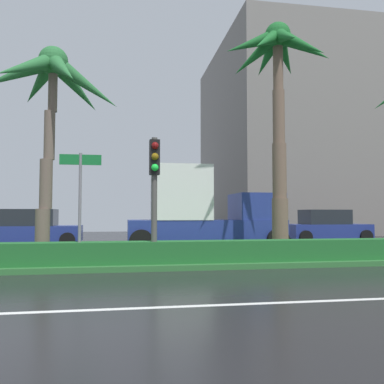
{
  "coord_description": "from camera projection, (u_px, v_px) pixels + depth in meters",
  "views": [
    {
      "loc": [
        2.29,
        -4.57,
        1.52
      ],
      "look_at": [
        4.84,
        10.44,
        2.34
      ],
      "focal_mm": 37.62,
      "sensor_mm": 36.0,
      "label": 1
    }
  ],
  "objects": [
    {
      "name": "ground_plane",
      "position": [
        51.0,
        262.0,
        12.9
      ],
      "size": [
        90.0,
        42.0,
        0.1
      ],
      "primitive_type": "cube",
      "color": "black"
    },
    {
      "name": "median_strip",
      "position": [
        45.0,
        262.0,
        11.92
      ],
      "size": [
        85.5,
        4.0,
        0.15
      ],
      "primitive_type": "cube",
      "color": "#2D6B33",
      "rests_on": "ground_plane"
    },
    {
      "name": "median_hedge",
      "position": [
        35.0,
        254.0,
        10.56
      ],
      "size": [
        76.5,
        0.7,
        0.6
      ],
      "color": "#1E6028",
      "rests_on": "median_strip"
    },
    {
      "name": "palm_tree_centre_left",
      "position": [
        51.0,
        88.0,
        12.52
      ],
      "size": [
        4.47,
        4.23,
        6.59
      ],
      "color": "brown",
      "rests_on": "median_strip"
    },
    {
      "name": "palm_tree_centre",
      "position": [
        278.0,
        70.0,
        13.99
      ],
      "size": [
        3.9,
        3.86,
        8.07
      ],
      "color": "brown",
      "rests_on": "median_strip"
    },
    {
      "name": "traffic_signal_median_right",
      "position": [
        154.0,
        176.0,
        11.06
      ],
      "size": [
        0.28,
        0.43,
        3.47
      ],
      "color": "#4C4C47",
      "rests_on": "median_strip"
    },
    {
      "name": "street_name_sign",
      "position": [
        80.0,
        193.0,
        10.79
      ],
      "size": [
        1.1,
        0.08,
        3.0
      ],
      "color": "slate",
      "rests_on": "median_strip"
    },
    {
      "name": "car_in_traffic_second",
      "position": [
        32.0,
        229.0,
        18.43
      ],
      "size": [
        4.3,
        2.02,
        1.72
      ],
      "color": "navy",
      "rests_on": "ground_plane"
    },
    {
      "name": "box_truck_lead",
      "position": [
        204.0,
        213.0,
        16.74
      ],
      "size": [
        6.4,
        2.64,
        3.46
      ],
      "color": "navy",
      "rests_on": "ground_plane"
    },
    {
      "name": "car_in_traffic_third",
      "position": [
        326.0,
        227.0,
        21.18
      ],
      "size": [
        4.3,
        2.02,
        1.72
      ],
      "color": "navy",
      "rests_on": "ground_plane"
    },
    {
      "name": "building_far_right",
      "position": [
        332.0,
        143.0,
        35.5
      ],
      "size": [
        20.59,
        15.93,
        15.56
      ],
      "color": "slate",
      "rests_on": "ground_plane"
    }
  ]
}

